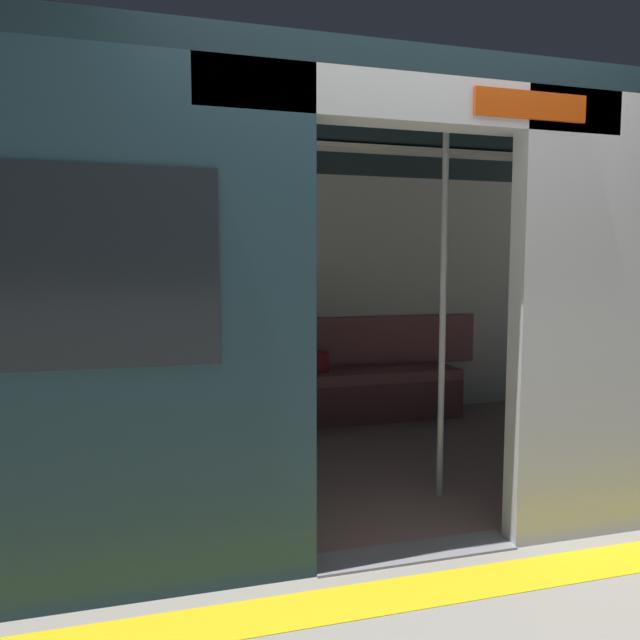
{
  "coord_description": "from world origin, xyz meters",
  "views": [
    {
      "loc": [
        1.1,
        2.38,
        1.33
      ],
      "look_at": [
        0.1,
        -1.29,
        0.99
      ],
      "focal_mm": 32.45,
      "sensor_mm": 36.0,
      "label": 1
    }
  ],
  "objects_px": {
    "bench_seat": "(301,386)",
    "grab_pole_door": "(301,321)",
    "grab_pole_far": "(443,315)",
    "train_car": "(328,240)",
    "book": "(216,375)",
    "person_seated": "(271,350)",
    "handbag": "(312,362)"
  },
  "relations": [
    {
      "from": "bench_seat",
      "to": "grab_pole_door",
      "type": "bearing_deg",
      "value": 76.91
    },
    {
      "from": "grab_pole_far",
      "to": "grab_pole_door",
      "type": "bearing_deg",
      "value": 9.44
    },
    {
      "from": "train_car",
      "to": "grab_pole_far",
      "type": "height_order",
      "value": "train_car"
    },
    {
      "from": "grab_pole_far",
      "to": "book",
      "type": "bearing_deg",
      "value": -57.85
    },
    {
      "from": "train_car",
      "to": "person_seated",
      "type": "height_order",
      "value": "train_car"
    },
    {
      "from": "bench_seat",
      "to": "handbag",
      "type": "bearing_deg",
      "value": -151.16
    },
    {
      "from": "person_seated",
      "to": "grab_pole_door",
      "type": "xyz_separation_m",
      "value": [
        0.17,
        1.8,
        0.4
      ]
    },
    {
      "from": "grab_pole_door",
      "to": "grab_pole_far",
      "type": "bearing_deg",
      "value": -170.56
    },
    {
      "from": "train_car",
      "to": "grab_pole_far",
      "type": "xyz_separation_m",
      "value": [
        -0.49,
        0.64,
        -0.44
      ]
    },
    {
      "from": "grab_pole_door",
      "to": "grab_pole_far",
      "type": "relative_size",
      "value": 1.0
    },
    {
      "from": "grab_pole_far",
      "to": "handbag",
      "type": "bearing_deg",
      "value": -80.04
    },
    {
      "from": "bench_seat",
      "to": "handbag",
      "type": "height_order",
      "value": "handbag"
    },
    {
      "from": "train_car",
      "to": "grab_pole_door",
      "type": "xyz_separation_m",
      "value": [
        0.37,
        0.79,
        -0.44
      ]
    },
    {
      "from": "bench_seat",
      "to": "grab_pole_door",
      "type": "xyz_separation_m",
      "value": [
        0.43,
        1.85,
        0.73
      ]
    },
    {
      "from": "train_car",
      "to": "handbag",
      "type": "height_order",
      "value": "train_car"
    },
    {
      "from": "handbag",
      "to": "grab_pole_far",
      "type": "distance_m",
      "value": 1.88
    },
    {
      "from": "book",
      "to": "grab_pole_door",
      "type": "relative_size",
      "value": 0.1
    },
    {
      "from": "handbag",
      "to": "grab_pole_door",
      "type": "height_order",
      "value": "grab_pole_door"
    },
    {
      "from": "bench_seat",
      "to": "book",
      "type": "distance_m",
      "value": 0.71
    },
    {
      "from": "bench_seat",
      "to": "book",
      "type": "height_order",
      "value": "book"
    },
    {
      "from": "bench_seat",
      "to": "book",
      "type": "relative_size",
      "value": 13.06
    },
    {
      "from": "person_seated",
      "to": "handbag",
      "type": "distance_m",
      "value": 0.42
    },
    {
      "from": "bench_seat",
      "to": "person_seated",
      "type": "relative_size",
      "value": 2.47
    },
    {
      "from": "grab_pole_door",
      "to": "handbag",
      "type": "bearing_deg",
      "value": -106.0
    },
    {
      "from": "person_seated",
      "to": "grab_pole_door",
      "type": "height_order",
      "value": "grab_pole_door"
    },
    {
      "from": "grab_pole_far",
      "to": "person_seated",
      "type": "bearing_deg",
      "value": -67.28
    },
    {
      "from": "bench_seat",
      "to": "book",
      "type": "bearing_deg",
      "value": -7.09
    },
    {
      "from": "handbag",
      "to": "book",
      "type": "distance_m",
      "value": 0.82
    },
    {
      "from": "train_car",
      "to": "book",
      "type": "xyz_separation_m",
      "value": [
        0.63,
        -1.15,
        -1.06
      ]
    },
    {
      "from": "train_car",
      "to": "handbag",
      "type": "distance_m",
      "value": 1.51
    },
    {
      "from": "handbag",
      "to": "grab_pole_far",
      "type": "bearing_deg",
      "value": 99.96
    },
    {
      "from": "bench_seat",
      "to": "grab_pole_far",
      "type": "bearing_deg",
      "value": 104.15
    }
  ]
}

